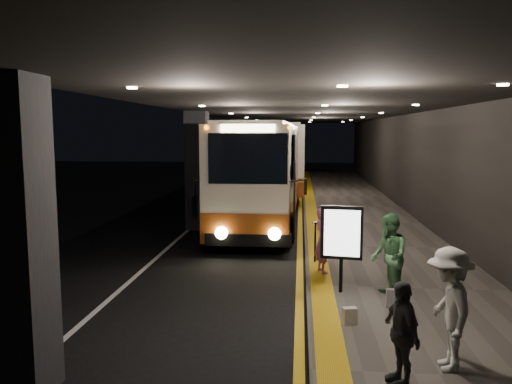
{
  "coord_description": "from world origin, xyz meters",
  "views": [
    {
      "loc": [
        2.33,
        -14.31,
        3.65
      ],
      "look_at": [
        0.91,
        1.68,
        1.7
      ],
      "focal_mm": 35.0,
      "sensor_mm": 36.0,
      "label": 1
    }
  ],
  "objects_px": {
    "passenger_waiting_white": "(449,309)",
    "coach_second": "(276,160)",
    "bag_plain": "(350,316)",
    "stanchion_post": "(315,243)",
    "coach_main": "(264,176)",
    "passenger_waiting_grey": "(401,333)",
    "bag_polka": "(394,299)",
    "passenger_waiting_green": "(389,256)",
    "info_sign": "(342,234)",
    "coach_third": "(283,151)",
    "passenger_boarding": "(323,240)"
  },
  "relations": [
    {
      "from": "coach_main",
      "to": "passenger_waiting_white",
      "type": "xyz_separation_m",
      "value": [
        3.67,
        -12.73,
        -0.79
      ]
    },
    {
      "from": "stanchion_post",
      "to": "bag_polka",
      "type": "bearing_deg",
      "value": -66.29
    },
    {
      "from": "passenger_waiting_grey",
      "to": "coach_main",
      "type": "bearing_deg",
      "value": 175.2
    },
    {
      "from": "coach_second",
      "to": "info_sign",
      "type": "bearing_deg",
      "value": -86.53
    },
    {
      "from": "coach_second",
      "to": "bag_plain",
      "type": "relative_size",
      "value": 41.11
    },
    {
      "from": "coach_main",
      "to": "bag_polka",
      "type": "distance_m",
      "value": 10.84
    },
    {
      "from": "coach_main",
      "to": "coach_second",
      "type": "distance_m",
      "value": 10.6
    },
    {
      "from": "bag_polka",
      "to": "passenger_waiting_green",
      "type": "bearing_deg",
      "value": 93.41
    },
    {
      "from": "passenger_waiting_grey",
      "to": "passenger_boarding",
      "type": "bearing_deg",
      "value": 171.64
    },
    {
      "from": "passenger_boarding",
      "to": "coach_third",
      "type": "bearing_deg",
      "value": -16.42
    },
    {
      "from": "info_sign",
      "to": "passenger_waiting_grey",
      "type": "bearing_deg",
      "value": -74.4
    },
    {
      "from": "passenger_waiting_grey",
      "to": "stanchion_post",
      "type": "distance_m",
      "value": 6.51
    },
    {
      "from": "bag_plain",
      "to": "bag_polka",
      "type": "bearing_deg",
      "value": 44.26
    },
    {
      "from": "passenger_waiting_grey",
      "to": "bag_plain",
      "type": "height_order",
      "value": "passenger_waiting_grey"
    },
    {
      "from": "passenger_boarding",
      "to": "passenger_waiting_grey",
      "type": "xyz_separation_m",
      "value": [
        0.84,
        -5.46,
        -0.08
      ]
    },
    {
      "from": "bag_plain",
      "to": "info_sign",
      "type": "distance_m",
      "value": 2.16
    },
    {
      "from": "coach_main",
      "to": "passenger_waiting_grey",
      "type": "bearing_deg",
      "value": -76.61
    },
    {
      "from": "info_sign",
      "to": "stanchion_post",
      "type": "bearing_deg",
      "value": 109.59
    },
    {
      "from": "coach_second",
      "to": "passenger_waiting_grey",
      "type": "bearing_deg",
      "value": -86.46
    },
    {
      "from": "coach_third",
      "to": "stanchion_post",
      "type": "bearing_deg",
      "value": -90.17
    },
    {
      "from": "passenger_waiting_grey",
      "to": "bag_polka",
      "type": "relative_size",
      "value": 3.94
    },
    {
      "from": "passenger_waiting_green",
      "to": "bag_plain",
      "type": "relative_size",
      "value": 5.84
    },
    {
      "from": "passenger_waiting_white",
      "to": "passenger_waiting_grey",
      "type": "distance_m",
      "value": 0.96
    },
    {
      "from": "coach_main",
      "to": "coach_third",
      "type": "bearing_deg",
      "value": 91.36
    },
    {
      "from": "bag_plain",
      "to": "passenger_waiting_grey",
      "type": "bearing_deg",
      "value": -77.1
    },
    {
      "from": "coach_third",
      "to": "passenger_waiting_white",
      "type": "xyz_separation_m",
      "value": [
        3.78,
        -36.94,
        -0.88
      ]
    },
    {
      "from": "info_sign",
      "to": "stanchion_post",
      "type": "distance_m",
      "value": 2.63
    },
    {
      "from": "coach_second",
      "to": "passenger_waiting_white",
      "type": "height_order",
      "value": "coach_second"
    },
    {
      "from": "passenger_waiting_white",
      "to": "bag_plain",
      "type": "xyz_separation_m",
      "value": [
        -1.27,
        1.6,
        -0.76
      ]
    },
    {
      "from": "coach_third",
      "to": "bag_polka",
      "type": "relative_size",
      "value": 34.78
    },
    {
      "from": "coach_third",
      "to": "passenger_waiting_grey",
      "type": "xyz_separation_m",
      "value": [
        2.99,
        -37.47,
        -1.05
      ]
    },
    {
      "from": "passenger_waiting_green",
      "to": "stanchion_post",
      "type": "xyz_separation_m",
      "value": [
        -1.44,
        2.8,
        -0.37
      ]
    },
    {
      "from": "bag_polka",
      "to": "bag_plain",
      "type": "relative_size",
      "value": 1.2
    },
    {
      "from": "bag_plain",
      "to": "stanchion_post",
      "type": "distance_m",
      "value": 4.35
    },
    {
      "from": "coach_second",
      "to": "passenger_waiting_grey",
      "type": "height_order",
      "value": "coach_second"
    },
    {
      "from": "passenger_waiting_white",
      "to": "coach_main",
      "type": "bearing_deg",
      "value": -162.54
    },
    {
      "from": "coach_second",
      "to": "coach_third",
      "type": "height_order",
      "value": "coach_third"
    },
    {
      "from": "passenger_waiting_white",
      "to": "passenger_boarding",
      "type": "bearing_deg",
      "value": -160.41
    },
    {
      "from": "coach_second",
      "to": "passenger_waiting_green",
      "type": "xyz_separation_m",
      "value": [
        3.34,
        -20.23,
        -0.86
      ]
    },
    {
      "from": "passenger_waiting_green",
      "to": "passenger_waiting_grey",
      "type": "bearing_deg",
      "value": -12.2
    },
    {
      "from": "bag_plain",
      "to": "info_sign",
      "type": "xyz_separation_m",
      "value": [
        -0.02,
        1.83,
        1.13
      ]
    },
    {
      "from": "coach_main",
      "to": "bag_plain",
      "type": "height_order",
      "value": "coach_main"
    },
    {
      "from": "coach_third",
      "to": "bag_plain",
      "type": "relative_size",
      "value": 41.71
    },
    {
      "from": "passenger_waiting_grey",
      "to": "bag_polka",
      "type": "xyz_separation_m",
      "value": [
        0.48,
        3.06,
        -0.55
      ]
    },
    {
      "from": "stanchion_post",
      "to": "bag_plain",
      "type": "bearing_deg",
      "value": -83.22
    },
    {
      "from": "passenger_waiting_grey",
      "to": "bag_plain",
      "type": "xyz_separation_m",
      "value": [
        -0.49,
        2.12,
        -0.58
      ]
    },
    {
      "from": "coach_second",
      "to": "stanchion_post",
      "type": "xyz_separation_m",
      "value": [
        1.9,
        -17.43,
        -1.22
      ]
    },
    {
      "from": "passenger_waiting_green",
      "to": "passenger_waiting_grey",
      "type": "distance_m",
      "value": 3.66
    },
    {
      "from": "passenger_waiting_white",
      "to": "coach_second",
      "type": "bearing_deg",
      "value": -169.66
    },
    {
      "from": "passenger_boarding",
      "to": "bag_polka",
      "type": "relative_size",
      "value": 4.37
    }
  ]
}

